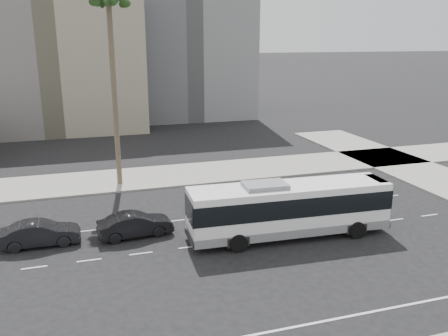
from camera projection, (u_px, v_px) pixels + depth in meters
name	position (u px, v px, depth m)	size (l,w,h in m)	color
ground	(235.00, 241.00, 29.78)	(700.00, 700.00, 0.00)	black
sidewalk_north	(183.00, 174.00, 44.01)	(120.00, 7.00, 0.15)	gray
midrise_beige_west	(52.00, 64.00, 65.26)	(24.00, 18.00, 18.00)	slate
midrise_gray_center	(180.00, 34.00, 76.36)	(20.00, 20.00, 26.00)	slate
highrise_far	(207.00, 7.00, 280.71)	(22.00, 22.00, 60.00)	slate
city_bus	(289.00, 208.00, 30.04)	(13.21, 3.54, 3.76)	white
car_a	(135.00, 225.00, 30.36)	(4.80, 1.67, 1.58)	black
car_b	(40.00, 233.00, 29.00)	(4.80, 1.67, 1.58)	black
palm_near	(108.00, 1.00, 37.01)	(5.02, 5.02, 16.91)	brown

